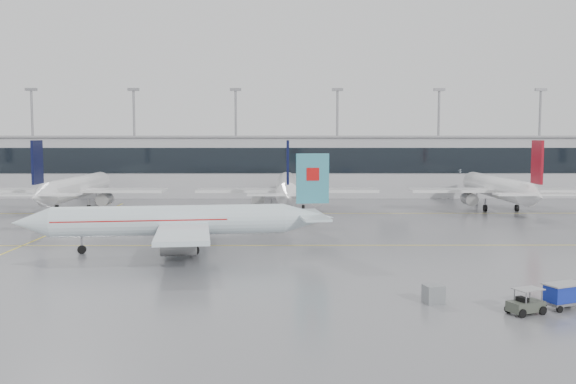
{
  "coord_description": "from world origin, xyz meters",
  "views": [
    {
      "loc": [
        -0.47,
        -71.5,
        12.31
      ],
      "look_at": [
        0.0,
        12.0,
        5.0
      ],
      "focal_mm": 40.0,
      "sensor_mm": 36.0,
      "label": 1
    }
  ],
  "objects_px": {
    "air_canada_jet": "(183,221)",
    "baggage_tug": "(526,305)",
    "baggage_cart": "(564,294)",
    "gse_unit": "(433,294)"
  },
  "relations": [
    {
      "from": "baggage_cart",
      "to": "air_canada_jet",
      "type": "bearing_deg",
      "value": 120.09
    },
    {
      "from": "air_canada_jet",
      "to": "gse_unit",
      "type": "distance_m",
      "value": 30.73
    },
    {
      "from": "baggage_cart",
      "to": "gse_unit",
      "type": "relative_size",
      "value": 2.46
    },
    {
      "from": "baggage_cart",
      "to": "gse_unit",
      "type": "height_order",
      "value": "baggage_cart"
    },
    {
      "from": "gse_unit",
      "to": "baggage_cart",
      "type": "bearing_deg",
      "value": -22.86
    },
    {
      "from": "air_canada_jet",
      "to": "baggage_tug",
      "type": "height_order",
      "value": "air_canada_jet"
    },
    {
      "from": "air_canada_jet",
      "to": "baggage_cart",
      "type": "height_order",
      "value": "air_canada_jet"
    },
    {
      "from": "air_canada_jet",
      "to": "baggage_cart",
      "type": "bearing_deg",
      "value": 135.83
    },
    {
      "from": "air_canada_jet",
      "to": "baggage_tug",
      "type": "distance_m",
      "value": 36.88
    },
    {
      "from": "baggage_tug",
      "to": "baggage_cart",
      "type": "xyz_separation_m",
      "value": [
        3.31,
        1.43,
        0.44
      ]
    }
  ]
}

